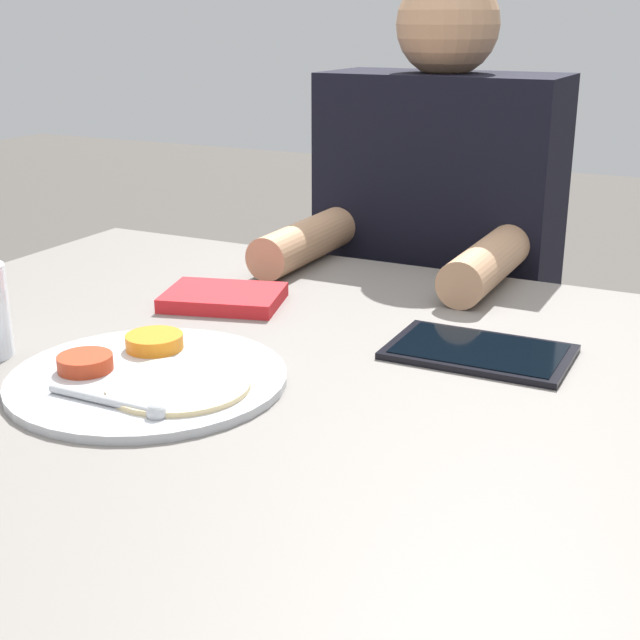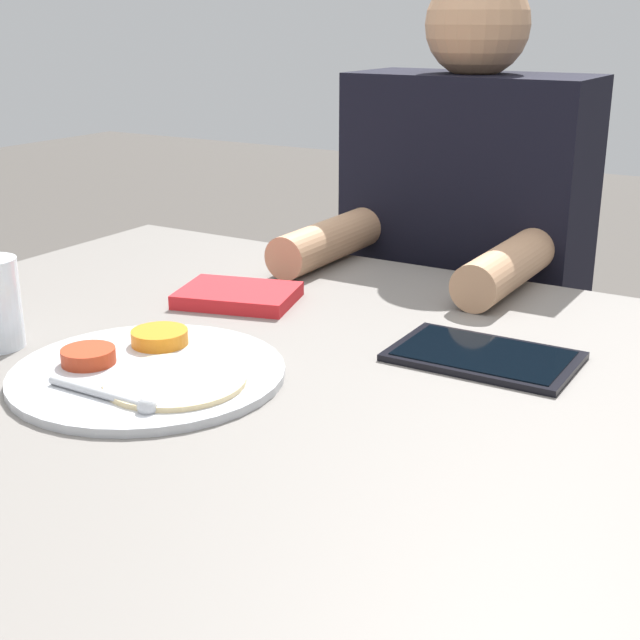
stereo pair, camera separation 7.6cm
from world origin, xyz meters
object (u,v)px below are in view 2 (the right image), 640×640
object	(u,v)px
red_notebook	(238,296)
person_diner	(459,334)
thali_tray	(148,371)
tablet_device	(484,356)

from	to	relation	value
red_notebook	person_diner	bearing A→B (deg)	72.35
thali_tray	tablet_device	distance (m)	0.40
thali_tray	tablet_device	size ratio (longest dim) A/B	1.44
thali_tray	red_notebook	world-z (taller)	thali_tray
red_notebook	tablet_device	world-z (taller)	red_notebook
thali_tray	tablet_device	xyz separation A→B (m)	(0.31, 0.25, -0.00)
thali_tray	person_diner	xyz separation A→B (m)	(0.07, 0.76, -0.18)
red_notebook	tablet_device	distance (m)	0.39
red_notebook	person_diner	xyz separation A→B (m)	(0.15, 0.48, -0.18)
person_diner	thali_tray	bearing A→B (deg)	-95.48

